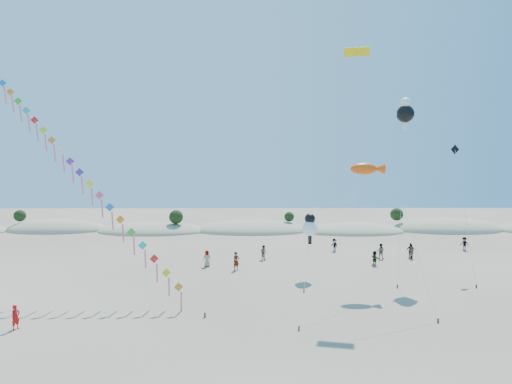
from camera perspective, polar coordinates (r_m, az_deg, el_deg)
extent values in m
plane|color=#7C6B56|center=(25.91, -0.42, -21.09)|extent=(160.00, 160.00, 0.00)
ellipsoid|color=gray|center=(77.26, -25.05, -4.63)|extent=(16.00, 8.80, 3.60)
ellipsoid|color=#223914|center=(77.13, -25.07, -3.91)|extent=(12.80, 5.76, 0.64)
ellipsoid|color=gray|center=(70.78, -13.61, -5.13)|extent=(17.60, 9.68, 3.00)
ellipsoid|color=#223914|center=(70.66, -13.63, -4.47)|extent=(14.08, 6.34, 0.70)
ellipsoid|color=gray|center=(69.65, -0.50, -5.16)|extent=(19.00, 10.45, 3.40)
ellipsoid|color=#223914|center=(69.51, -0.50, -4.40)|extent=(15.20, 6.84, 0.76)
ellipsoid|color=gray|center=(70.13, 12.75, -5.20)|extent=(16.40, 9.02, 2.80)
ellipsoid|color=#223914|center=(70.02, 12.76, -4.57)|extent=(13.12, 5.90, 0.66)
ellipsoid|color=gray|center=(77.03, 24.13, -4.63)|extent=(18.00, 9.90, 3.80)
ellipsoid|color=#223914|center=(76.89, 24.16, -3.86)|extent=(14.40, 6.48, 0.72)
sphere|color=black|center=(79.82, -28.97, -2.78)|extent=(1.90, 1.90, 1.90)
sphere|color=black|center=(68.47, -10.61, -3.29)|extent=(2.20, 2.20, 2.20)
sphere|color=black|center=(69.70, 4.45, -3.31)|extent=(1.60, 1.60, 1.60)
sphere|color=black|center=(74.77, 18.25, -2.85)|extent=(2.10, 2.10, 2.10)
cube|color=#3F2D1E|center=(31.72, -6.83, -15.98)|extent=(0.12, 0.12, 0.35)
cylinder|color=silver|center=(38.69, -22.45, 2.43)|extent=(22.18, 12.51, 20.33)
cube|color=orange|center=(32.56, -10.29, -12.35)|extent=(1.32, 0.51, 1.39)
cube|color=#E4607F|center=(32.90, -9.93, -14.18)|extent=(0.19, 0.45, 1.55)
cube|color=#B2ED1B|center=(33.03, -11.89, -10.48)|extent=(1.32, 0.51, 1.39)
cube|color=#E4607F|center=(33.34, -11.53, -12.30)|extent=(0.19, 0.45, 1.55)
cube|color=red|center=(33.57, -13.42, -8.65)|extent=(1.32, 0.51, 1.39)
cube|color=#E4607F|center=(33.83, -13.07, -10.46)|extent=(0.19, 0.45, 1.55)
cube|color=#18BBB5|center=(34.16, -14.89, -6.88)|extent=(1.32, 0.51, 1.39)
cube|color=#E4607F|center=(34.38, -14.54, -8.67)|extent=(0.19, 0.45, 1.55)
cube|color=green|center=(34.80, -16.29, -5.17)|extent=(1.32, 0.51, 1.39)
cube|color=#E4607F|center=(34.99, -15.95, -6.94)|extent=(0.19, 0.45, 1.55)
cube|color=orange|center=(35.49, -17.64, -3.52)|extent=(1.32, 0.51, 1.39)
cube|color=#E4607F|center=(35.64, -17.30, -5.26)|extent=(0.19, 0.45, 1.55)
cube|color=blue|center=(36.23, -18.93, -1.93)|extent=(1.32, 0.51, 1.39)
cube|color=#E4607F|center=(36.35, -18.59, -3.65)|extent=(0.19, 0.45, 1.55)
cube|color=#EF4B79|center=(37.02, -20.16, -0.40)|extent=(1.32, 0.51, 1.39)
cube|color=#E4607F|center=(37.10, -19.83, -2.09)|extent=(0.19, 0.45, 1.55)
cube|color=yellow|center=(37.84, -21.34, 1.05)|extent=(1.32, 0.51, 1.39)
cube|color=#E4607F|center=(37.89, -21.02, -0.60)|extent=(0.19, 0.45, 1.55)
cube|color=#56279C|center=(38.71, -22.47, 2.45)|extent=(1.32, 0.51, 1.39)
cube|color=#E4607F|center=(38.72, -22.15, 0.83)|extent=(0.19, 0.45, 1.55)
cube|color=purple|center=(39.61, -23.55, 3.78)|extent=(1.32, 0.51, 1.39)
cube|color=#E4607F|center=(39.59, -23.24, 2.20)|extent=(0.19, 0.45, 1.55)
cube|color=white|center=(40.54, -24.58, 5.05)|extent=(1.32, 0.51, 1.39)
cube|color=#E4607F|center=(40.50, -24.28, 3.50)|extent=(0.19, 0.45, 1.55)
cube|color=orange|center=(41.51, -25.58, 6.26)|extent=(1.32, 0.51, 1.39)
cube|color=#E4607F|center=(41.44, -25.28, 4.75)|extent=(0.19, 0.45, 1.55)
cube|color=#B2ED1B|center=(42.50, -26.53, 7.41)|extent=(1.32, 0.51, 1.39)
cube|color=#E4607F|center=(42.41, -26.23, 5.94)|extent=(0.19, 0.45, 1.55)
cube|color=red|center=(43.52, -27.44, 8.51)|extent=(1.32, 0.51, 1.39)
cube|color=#E4607F|center=(43.40, -27.15, 7.08)|extent=(0.19, 0.45, 1.55)
cube|color=#18BBB5|center=(44.57, -28.31, 9.56)|extent=(1.32, 0.51, 1.39)
cube|color=#E4607F|center=(44.43, -28.03, 8.16)|extent=(0.19, 0.45, 1.55)
cube|color=green|center=(45.64, -29.15, 10.55)|extent=(1.32, 0.51, 1.39)
cube|color=#E4607F|center=(45.48, -28.87, 9.19)|extent=(0.19, 0.45, 1.55)
cube|color=orange|center=(46.74, -29.95, 11.50)|extent=(1.32, 0.51, 1.39)
cube|color=#E4607F|center=(46.55, -29.68, 10.17)|extent=(0.19, 0.45, 1.55)
cube|color=blue|center=(47.85, -30.72, 12.40)|extent=(1.32, 0.51, 1.39)
cube|color=#E4607F|center=(47.65, -30.46, 11.11)|extent=(0.19, 0.45, 1.55)
cube|color=#3F2D1E|center=(29.46, 5.74, -17.62)|extent=(0.10, 0.10, 0.30)
cylinder|color=silver|center=(33.93, 10.67, -5.90)|extent=(7.01, 11.13, 10.45)
ellipsoid|color=#EB4E0C|center=(39.65, 14.17, 3.02)|extent=(2.43, 1.07, 1.07)
cone|color=#EB4E0C|center=(40.02, 16.05, 2.99)|extent=(0.97, 0.97, 0.97)
cube|color=#3F2D1E|center=(37.33, 6.41, -12.94)|extent=(0.10, 0.10, 0.30)
cylinder|color=silver|center=(39.31, 6.83, -8.76)|extent=(1.19, 5.16, 4.73)
sphere|color=white|center=(41.45, 7.19, -4.79)|extent=(1.52, 1.52, 1.52)
sphere|color=black|center=(41.33, 7.20, -3.55)|extent=(1.01, 1.01, 1.01)
cube|color=black|center=(41.64, 7.18, -6.37)|extent=(0.35, 0.18, 0.80)
cube|color=#3F2D1E|center=(40.29, 18.33, -11.85)|extent=(0.10, 0.10, 0.30)
cylinder|color=silver|center=(42.30, 18.84, -0.42)|extent=(2.60, 6.28, 15.86)
sphere|color=black|center=(45.84, 19.28, 9.81)|extent=(1.74, 1.74, 1.74)
sphere|color=white|center=(45.96, 19.31, 11.10)|extent=(1.13, 1.13, 1.13)
cube|color=white|center=(45.72, 19.25, 8.23)|extent=(0.35, 0.18, 0.80)
cube|color=white|center=(45.61, 18.44, 9.86)|extent=(0.60, 0.15, 0.25)
cube|color=white|center=(46.07, 20.11, 9.76)|extent=(0.60, 0.15, 0.25)
cube|color=#3F2D1E|center=(33.04, 23.11, -15.50)|extent=(0.10, 0.10, 0.30)
cylinder|color=silver|center=(34.92, 17.76, 2.65)|extent=(3.66, 9.34, 20.62)
cube|color=yellow|center=(40.08, 13.30, 17.74)|extent=(2.26, 0.92, 0.79)
cube|color=black|center=(40.10, 13.29, 17.73)|extent=(2.18, 0.56, 0.19)
cube|color=#3F2D1E|center=(42.92, 27.32, -11.12)|extent=(0.10, 0.10, 0.30)
cylinder|color=silver|center=(45.27, 26.08, -2.57)|extent=(1.20, 7.25, 12.35)
cube|color=black|center=(48.54, 25.00, 5.16)|extent=(0.99, 0.29, 1.02)
imported|color=red|center=(33.27, -29.39, -14.33)|extent=(0.59, 0.70, 1.64)
imported|color=slate|center=(48.88, 1.02, -8.05)|extent=(1.02, 1.03, 1.68)
imported|color=slate|center=(45.95, -6.55, -8.81)|extent=(0.99, 0.82, 1.73)
imported|color=slate|center=(44.13, -2.66, -9.21)|extent=(0.83, 0.79, 1.90)
imported|color=slate|center=(54.28, 10.40, -6.96)|extent=(1.09, 1.17, 1.58)
imported|color=slate|center=(47.88, 15.55, -8.51)|extent=(0.91, 1.53, 1.57)
imported|color=slate|center=(51.33, 16.27, -7.58)|extent=(1.05, 0.95, 1.76)
imported|color=slate|center=(52.40, 19.96, -7.50)|extent=(0.75, 0.89, 1.62)
imported|color=slate|center=(52.65, 19.93, -7.38)|extent=(1.08, 0.60, 1.75)
imported|color=slate|center=(59.92, 26.03, -6.22)|extent=(1.13, 1.25, 1.68)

